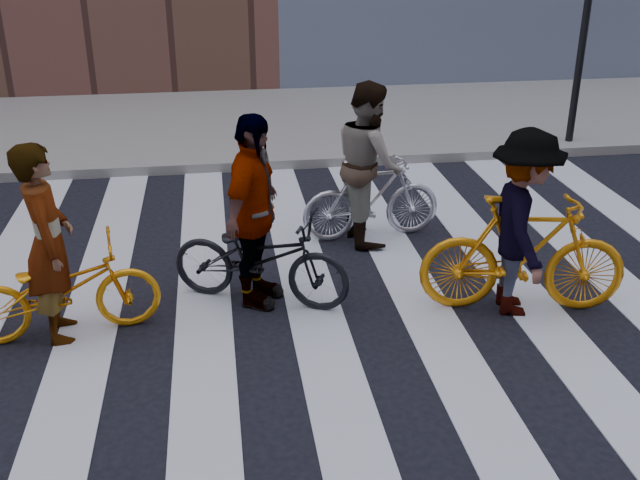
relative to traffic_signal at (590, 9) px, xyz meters
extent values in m
plane|color=black|center=(-4.40, -5.32, -2.28)|extent=(100.00, 100.00, 0.00)
cube|color=gray|center=(-4.40, 2.18, -2.20)|extent=(100.00, 5.00, 0.15)
cube|color=silver|center=(-7.15, -5.32, -2.27)|extent=(0.55, 10.00, 0.01)
cube|color=silver|center=(-6.05, -5.32, -2.27)|extent=(0.55, 10.00, 0.01)
cube|color=silver|center=(-4.95, -5.32, -2.27)|extent=(0.55, 10.00, 0.01)
cube|color=silver|center=(-3.85, -5.32, -2.27)|extent=(0.55, 10.00, 0.01)
cube|color=silver|center=(-2.75, -5.32, -2.27)|extent=(0.55, 10.00, 0.01)
cylinder|color=black|center=(0.00, 0.08, -0.68)|extent=(0.12, 0.12, 3.20)
imported|color=#FF990E|center=(-7.33, -4.86, -1.81)|extent=(1.86, 0.89, 0.94)
imported|color=silver|center=(-4.02, -3.04, -1.77)|extent=(1.73, 0.63, 1.02)
imported|color=orange|center=(-2.92, -5.01, -1.68)|extent=(2.08, 0.91, 1.21)
imported|color=black|center=(-5.46, -4.48, -1.79)|extent=(1.96, 1.34, 0.98)
imported|color=slate|center=(-7.38, -4.86, -1.34)|extent=(0.55, 0.75, 1.88)
imported|color=slate|center=(-4.07, -3.04, -1.32)|extent=(0.81, 1.00, 1.92)
imported|color=slate|center=(-2.97, -5.01, -1.35)|extent=(0.89, 1.30, 1.86)
imported|color=slate|center=(-5.51, -4.48, -1.30)|extent=(0.90, 1.25, 1.97)
camera|label=1|loc=(-5.84, -11.27, 1.42)|focal=42.00mm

